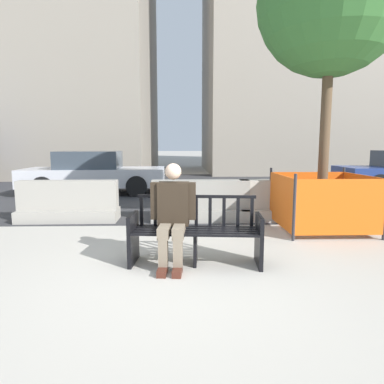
# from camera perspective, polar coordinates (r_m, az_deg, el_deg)

# --- Properties ---
(ground_plane) EXTENTS (200.00, 200.00, 0.00)m
(ground_plane) POSITION_cam_1_polar(r_m,az_deg,el_deg) (4.12, -1.90, -14.24)
(ground_plane) COLOR #ADA89E
(street_asphalt) EXTENTS (120.00, 12.00, 0.01)m
(street_asphalt) POSITION_cam_1_polar(r_m,az_deg,el_deg) (12.61, -1.78, 0.71)
(street_asphalt) COLOR #333335
(street_asphalt) RESTS_ON ground
(street_bench) EXTENTS (1.73, 0.66, 0.88)m
(street_bench) POSITION_cam_1_polar(r_m,az_deg,el_deg) (4.50, 0.60, -7.00)
(street_bench) COLOR black
(street_bench) RESTS_ON ground
(seated_person) EXTENTS (0.59, 0.75, 1.31)m
(seated_person) POSITION_cam_1_polar(r_m,az_deg,el_deg) (4.40, -3.22, -3.42)
(seated_person) COLOR #2D2319
(seated_person) RESTS_ON ground
(jersey_barrier_centre) EXTENTS (2.01, 0.70, 0.84)m
(jersey_barrier_centre) POSITION_cam_1_polar(r_m,az_deg,el_deg) (7.09, 1.41, -2.02)
(jersey_barrier_centre) COLOR gray
(jersey_barrier_centre) RESTS_ON ground
(jersey_barrier_left) EXTENTS (2.01, 0.71, 0.84)m
(jersey_barrier_left) POSITION_cam_1_polar(r_m,az_deg,el_deg) (7.47, -19.87, -1.99)
(jersey_barrier_left) COLOR #9E998E
(jersey_barrier_left) RESTS_ON ground
(jersey_barrier_right) EXTENTS (2.01, 0.71, 0.84)m
(jersey_barrier_right) POSITION_cam_1_polar(r_m,az_deg,el_deg) (7.44, 15.50, -1.84)
(jersey_barrier_right) COLOR #ADA89E
(jersey_barrier_right) RESTS_ON ground
(street_tree) EXTENTS (2.54, 2.54, 5.27)m
(street_tree) POSITION_cam_1_polar(r_m,az_deg,el_deg) (7.08, 22.25, 27.36)
(street_tree) COLOR brown
(street_tree) RESTS_ON ground
(construction_fence) EXTENTS (1.55, 1.55, 1.10)m
(construction_fence) POSITION_cam_1_polar(r_m,az_deg,el_deg) (6.72, 20.76, -1.27)
(construction_fence) COLOR #2D2D33
(construction_fence) RESTS_ON ground
(car_sedan_far) EXTENTS (4.54, 2.14, 1.37)m
(car_sedan_far) POSITION_cam_1_polar(r_m,az_deg,el_deg) (11.54, -16.00, 3.09)
(car_sedan_far) COLOR silver
(car_sedan_far) RESTS_ON ground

